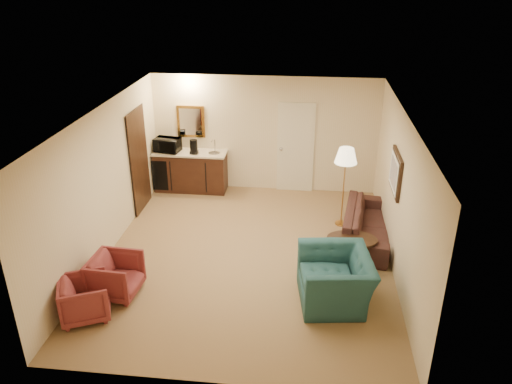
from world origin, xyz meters
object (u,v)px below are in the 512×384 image
Objects in this scene: sofa at (368,219)px; floor_lamp at (344,187)px; rose_chair_near at (115,274)px; microwave at (167,144)px; rose_chair_far at (84,296)px; coffee_maker at (194,147)px; wetbar_cabinet at (191,171)px; teal_armchair at (336,271)px; waste_bin at (219,186)px; coffee_table at (351,251)px.

floor_lamp is (-0.45, 0.54, 0.39)m from sofa.
microwave reaches higher than rose_chair_near.
rose_chair_near is 1.06× the size of rose_chair_far.
floor_lamp is 5.14× the size of coffee_maker.
wetbar_cabinet is at bearing 146.48° from coffee_maker.
sofa is 4.73m from microwave.
teal_armchair is 2.55m from floor_lamp.
rose_chair_far is (-0.25, -0.58, -0.02)m from rose_chair_near.
rose_chair_near is 1.32× the size of microwave.
sofa is at bearing 153.63° from teal_armchair.
microwave is at bearing -24.69° from rose_chair_far.
microwave reaches higher than wetbar_cabinet.
waste_bin is (-2.48, 3.78, -0.38)m from teal_armchair.
sofa reaches higher than waste_bin.
waste_bin is (0.90, 4.00, -0.22)m from rose_chair_near.
coffee_maker is at bearing -178.43° from waste_bin.
rose_chair_near is 2.33× the size of coffee_maker.
microwave is (-3.85, 1.30, 0.30)m from floor_lamp.
rose_chair_near is at bearing -92.49° from coffee_maker.
microwave is (-0.25, 4.04, 0.74)m from rose_chair_near.
waste_bin is at bearing -8.91° from rose_chair_near.
rose_chair_near is 4.06m from coffee_maker.
teal_armchair is (3.13, -3.85, 0.06)m from wetbar_cabinet.
rose_chair_near is at bearing -93.52° from wetbar_cabinet.
wetbar_cabinet is 4.96m from teal_armchair.
coffee_table is 1.55× the size of microwave.
rose_chair_far is 4.68m from microwave.
rose_chair_far is (-4.30, -2.78, -0.07)m from sofa.
wetbar_cabinet is at bearing 158.49° from floor_lamp.
rose_chair_far is at bearing 160.43° from rose_chair_near.
coffee_maker reaches higher than waste_bin.
floor_lamp reaches higher than microwave.
rose_chair_near is (-0.25, -4.07, -0.09)m from wetbar_cabinet.
wetbar_cabinet reaches higher than sofa.
coffee_maker reaches higher than coffee_table.
rose_chair_near is (-4.05, -2.20, -0.05)m from sofa.
coffee_maker is (0.62, -0.06, -0.03)m from microwave.
floor_lamp is 3.05m from waste_bin.
wetbar_cabinet is at bearing -30.83° from rose_chair_far.
wetbar_cabinet is 0.63m from coffee_maker.
sofa is at bearing 68.60° from coffee_table.
wetbar_cabinet is at bearing 141.38° from coffee_table.
teal_armchair is at bearing -50.82° from wetbar_cabinet.
wetbar_cabinet is at bearing 71.82° from sofa.
microwave is (-3.95, 2.73, 0.86)m from coffee_table.
microwave reaches higher than coffee_table.
floor_lamp reaches higher than rose_chair_near.
coffee_table is at bearing -66.72° from rose_chair_near.
waste_bin is at bearing 136.19° from coffee_table.
microwave is (-4.30, 1.84, 0.69)m from sofa.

